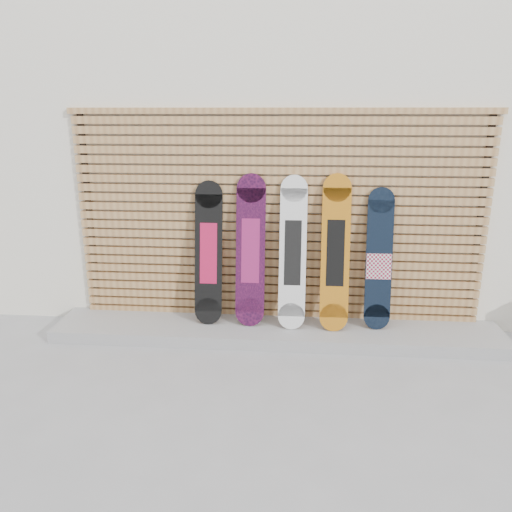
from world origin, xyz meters
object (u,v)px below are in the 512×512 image
object	(u,v)px
snowboard_4	(379,260)
snowboard_0	(209,253)
snowboard_3	(335,253)
snowboard_1	(251,251)
snowboard_2	(293,253)

from	to	relation	value
snowboard_4	snowboard_0	bearing A→B (deg)	-179.79
snowboard_3	snowboard_4	bearing A→B (deg)	4.87
snowboard_0	snowboard_1	bearing A→B (deg)	-0.55
snowboard_0	snowboard_3	size ratio (longest dim) A/B	0.94
snowboard_1	snowboard_4	xyz separation A→B (m)	(1.30, 0.01, -0.07)
snowboard_1	snowboard_2	world-z (taller)	snowboard_1
snowboard_0	snowboard_3	bearing A→B (deg)	-1.38
snowboard_0	snowboard_2	xyz separation A→B (m)	(0.86, -0.03, 0.03)
snowboard_0	snowboard_3	distance (m)	1.29
snowboard_0	snowboard_3	world-z (taller)	snowboard_3
snowboard_0	snowboard_3	xyz separation A→B (m)	(1.29, -0.03, 0.04)
snowboard_0	snowboard_4	distance (m)	1.73
snowboard_2	snowboard_3	size ratio (longest dim) A/B	0.99
snowboard_1	snowboard_0	bearing A→B (deg)	179.45
snowboard_1	snowboard_3	xyz separation A→B (m)	(0.86, -0.03, 0.00)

